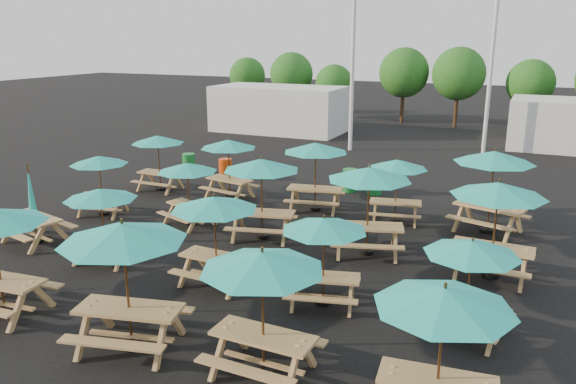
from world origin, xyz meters
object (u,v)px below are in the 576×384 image
at_px(picnic_unit_15, 397,168).
at_px(waste_bin_2, 350,180).
at_px(picnic_unit_12, 262,268).
at_px(picnic_unit_19, 494,162).
at_px(picnic_unit_13, 324,229).
at_px(picnic_unit_16, 444,305).
at_px(waste_bin_0, 189,164).
at_px(picnic_unit_3, 158,142).
at_px(picnic_unit_9, 214,208).
at_px(picnic_unit_2, 99,163).
at_px(waste_bin_4, 500,199).
at_px(picnic_unit_18, 498,195).
at_px(waste_bin_3, 375,183).
at_px(picnic_unit_6, 187,171).
at_px(waste_bin_1, 225,169).
at_px(picnic_unit_11, 316,151).
at_px(picnic_unit_14, 369,178).
at_px(picnic_unit_7, 228,147).
at_px(picnic_unit_8, 123,240).
at_px(picnic_unit_10, 261,169).
at_px(picnic_unit_17, 472,253).
at_px(picnic_unit_1, 33,210).
at_px(picnic_unit_5, 101,198).

height_order(picnic_unit_15, waste_bin_2, picnic_unit_15).
bearing_deg(waste_bin_2, picnic_unit_12, -78.93).
height_order(picnic_unit_15, picnic_unit_19, picnic_unit_19).
height_order(picnic_unit_13, picnic_unit_16, picnic_unit_16).
bearing_deg(waste_bin_0, picnic_unit_3, -78.91).
bearing_deg(picnic_unit_9, picnic_unit_16, -24.47).
relative_size(picnic_unit_2, waste_bin_4, 2.53).
height_order(picnic_unit_18, waste_bin_3, picnic_unit_18).
distance_m(picnic_unit_2, picnic_unit_13, 9.59).
bearing_deg(picnic_unit_6, waste_bin_2, 78.98).
relative_size(picnic_unit_13, waste_bin_1, 2.64).
bearing_deg(picnic_unit_11, picnic_unit_9, -99.96).
distance_m(picnic_unit_3, picnic_unit_18, 12.93).
distance_m(picnic_unit_19, waste_bin_4, 3.04).
xyz_separation_m(picnic_unit_9, picnic_unit_14, (2.73, 3.40, 0.21)).
relative_size(picnic_unit_13, waste_bin_0, 2.64).
relative_size(picnic_unit_11, picnic_unit_16, 1.10).
relative_size(picnic_unit_7, picnic_unit_12, 1.01).
xyz_separation_m(picnic_unit_2, picnic_unit_8, (6.33, -6.33, 0.45)).
relative_size(picnic_unit_8, picnic_unit_14, 0.99).
xyz_separation_m(picnic_unit_10, waste_bin_2, (0.75, 6.04, -1.67)).
bearing_deg(picnic_unit_18, picnic_unit_15, 136.50).
bearing_deg(waste_bin_2, waste_bin_0, -179.55).
bearing_deg(picnic_unit_8, picnic_unit_13, 36.40).
xyz_separation_m(picnic_unit_7, picnic_unit_17, (9.25, -6.71, -0.16)).
distance_m(picnic_unit_1, picnic_unit_12, 9.58).
bearing_deg(picnic_unit_3, picnic_unit_17, -28.45).
distance_m(picnic_unit_8, picnic_unit_11, 9.73).
distance_m(picnic_unit_5, waste_bin_1, 9.28).
bearing_deg(picnic_unit_19, picnic_unit_9, -113.73).
relative_size(picnic_unit_1, picnic_unit_10, 0.88).
relative_size(picnic_unit_3, picnic_unit_17, 0.98).
relative_size(picnic_unit_17, waste_bin_4, 2.52).
xyz_separation_m(picnic_unit_3, picnic_unit_16, (12.19, -9.48, 0.10)).
xyz_separation_m(picnic_unit_5, picnic_unit_16, (9.14, -2.96, 0.22)).
relative_size(picnic_unit_7, picnic_unit_18, 0.96).
height_order(picnic_unit_13, picnic_unit_15, picnic_unit_15).
height_order(picnic_unit_6, waste_bin_0, picnic_unit_6).
bearing_deg(picnic_unit_7, picnic_unit_11, 8.87).
bearing_deg(picnic_unit_10, picnic_unit_3, 138.14).
bearing_deg(picnic_unit_12, waste_bin_3, 98.12).
height_order(picnic_unit_3, picnic_unit_13, picnic_unit_3).
distance_m(picnic_unit_2, picnic_unit_10, 5.91).
height_order(picnic_unit_7, picnic_unit_16, picnic_unit_16).
distance_m(picnic_unit_5, picnic_unit_10, 4.48).
xyz_separation_m(picnic_unit_14, picnic_unit_19, (2.88, 3.19, 0.08)).
height_order(picnic_unit_5, picnic_unit_19, picnic_unit_19).
distance_m(picnic_unit_2, picnic_unit_6, 3.26).
bearing_deg(waste_bin_4, picnic_unit_6, -147.95).
bearing_deg(picnic_unit_9, picnic_unit_6, 134.51).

